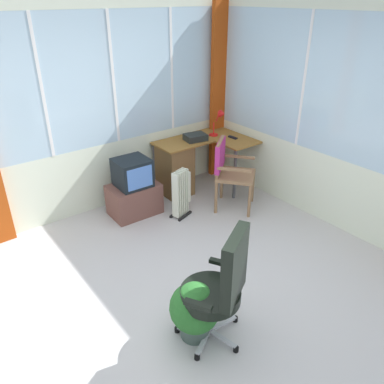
{
  "coord_description": "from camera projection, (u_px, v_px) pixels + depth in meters",
  "views": [
    {
      "loc": [
        -1.74,
        -2.13,
        2.62
      ],
      "look_at": [
        0.53,
        0.82,
        0.69
      ],
      "focal_mm": 35.82,
      "sensor_mm": 36.0,
      "label": 1
    }
  ],
  "objects": [
    {
      "name": "office_chair",
      "position": [
        221.0,
        284.0,
        3.02
      ],
      "size": [
        0.62,
        0.58,
        1.07
      ],
      "color": "#B7B7BF",
      "rests_on": "ground"
    },
    {
      "name": "space_heater",
      "position": [
        182.0,
        193.0,
        4.96
      ],
      "size": [
        0.33,
        0.24,
        0.65
      ],
      "color": "silver",
      "rests_on": "ground"
    },
    {
      "name": "tv_on_stand",
      "position": [
        134.0,
        190.0,
        4.99
      ],
      "size": [
        0.65,
        0.46,
        0.77
      ],
      "color": "brown",
      "rests_on": "ground"
    },
    {
      "name": "desk",
      "position": [
        179.0,
        166.0,
        5.51
      ],
      "size": [
        1.28,
        0.95,
        0.76
      ],
      "color": "olive",
      "rests_on": "ground"
    },
    {
      "name": "tv_remote",
      "position": [
        233.0,
        137.0,
        5.53
      ],
      "size": [
        0.06,
        0.15,
        0.02
      ],
      "primitive_type": "cube",
      "rotation": [
        0.0,
        0.0,
        0.08
      ],
      "color": "black",
      "rests_on": "desk"
    },
    {
      "name": "north_window_panel",
      "position": [
        82.0,
        113.0,
        4.67
      ],
      "size": [
        4.4,
        0.07,
        2.65
      ],
      "color": "silver",
      "rests_on": "ground"
    },
    {
      "name": "wooden_armchair",
      "position": [
        227.0,
        166.0,
        5.04
      ],
      "size": [
        0.67,
        0.68,
        0.95
      ],
      "color": "#8E6846",
      "rests_on": "ground"
    },
    {
      "name": "ground",
      "position": [
        200.0,
        305.0,
        3.66
      ],
      "size": [
        5.4,
        5.58,
        0.06
      ],
      "primitive_type": "cube",
      "color": "#BDB9B9"
    },
    {
      "name": "east_window_panel",
      "position": [
        358.0,
        125.0,
        4.25
      ],
      "size": [
        0.07,
        4.58,
        2.65
      ],
      "color": "silver",
      "rests_on": "ground"
    },
    {
      "name": "desk_lamp",
      "position": [
        220.0,
        119.0,
        5.53
      ],
      "size": [
        0.22,
        0.19,
        0.38
      ],
      "color": "red",
      "rests_on": "desk"
    },
    {
      "name": "potted_plant",
      "position": [
        195.0,
        310.0,
        3.18
      ],
      "size": [
        0.43,
        0.43,
        0.52
      ],
      "color": "#3F5149",
      "rests_on": "ground"
    },
    {
      "name": "curtain_corner",
      "position": [
        219.0,
        94.0,
        5.74
      ],
      "size": [
        0.28,
        0.07,
        2.55
      ],
      "primitive_type": "cube",
      "rotation": [
        0.0,
        0.0,
        0.02
      ],
      "color": "#AC4111",
      "rests_on": "ground"
    },
    {
      "name": "paper_tray",
      "position": [
        195.0,
        137.0,
        5.44
      ],
      "size": [
        0.34,
        0.28,
        0.09
      ],
      "primitive_type": "cube",
      "rotation": [
        0.0,
        0.0,
        -0.18
      ],
      "color": "#222623",
      "rests_on": "desk"
    }
  ]
}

